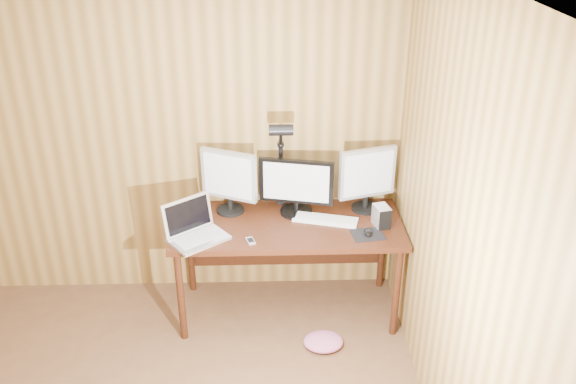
{
  "coord_description": "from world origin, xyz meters",
  "views": [
    {
      "loc": [
        0.81,
        -2.06,
        2.87
      ],
      "look_at": [
        0.93,
        1.58,
        1.02
      ],
      "focal_mm": 38.0,
      "sensor_mm": 36.0,
      "label": 1
    }
  ],
  "objects_px": {
    "desk": "(287,233)",
    "keyboard": "(325,219)",
    "monitor_left": "(229,180)",
    "phone": "(251,241)",
    "mouse": "(368,232)",
    "laptop": "(194,229)",
    "hard_drive": "(382,216)",
    "monitor_right": "(367,177)",
    "desk_lamp": "(281,152)",
    "monitor_center": "(296,186)",
    "speaker": "(366,194)"
  },
  "relations": [
    {
      "from": "monitor_center",
      "to": "mouse",
      "type": "distance_m",
      "value": 0.6
    },
    {
      "from": "phone",
      "to": "speaker",
      "type": "bearing_deg",
      "value": 14.4
    },
    {
      "from": "mouse",
      "to": "monitor_left",
      "type": "bearing_deg",
      "value": 162.54
    },
    {
      "from": "laptop",
      "to": "desk_lamp",
      "type": "height_order",
      "value": "desk_lamp"
    },
    {
      "from": "monitor_left",
      "to": "desk_lamp",
      "type": "distance_m",
      "value": 0.42
    },
    {
      "from": "mouse",
      "to": "desk",
      "type": "bearing_deg",
      "value": 158.75
    },
    {
      "from": "desk",
      "to": "monitor_right",
      "type": "height_order",
      "value": "monitor_right"
    },
    {
      "from": "keyboard",
      "to": "desk_lamp",
      "type": "xyz_separation_m",
      "value": [
        -0.31,
        0.19,
        0.44
      ]
    },
    {
      "from": "laptop",
      "to": "monitor_right",
      "type": "bearing_deg",
      "value": -21.28
    },
    {
      "from": "hard_drive",
      "to": "speaker",
      "type": "relative_size",
      "value": 1.24
    },
    {
      "from": "phone",
      "to": "laptop",
      "type": "bearing_deg",
      "value": 151.61
    },
    {
      "from": "monitor_left",
      "to": "phone",
      "type": "xyz_separation_m",
      "value": [
        0.15,
        -0.42,
        -0.25
      ]
    },
    {
      "from": "monitor_center",
      "to": "monitor_left",
      "type": "height_order",
      "value": "monitor_left"
    },
    {
      "from": "desk",
      "to": "laptop",
      "type": "relative_size",
      "value": 3.51
    },
    {
      "from": "keyboard",
      "to": "hard_drive",
      "type": "distance_m",
      "value": 0.39
    },
    {
      "from": "monitor_right",
      "to": "mouse",
      "type": "height_order",
      "value": "monitor_right"
    },
    {
      "from": "desk",
      "to": "monitor_right",
      "type": "xyz_separation_m",
      "value": [
        0.57,
        0.12,
        0.38
      ]
    },
    {
      "from": "laptop",
      "to": "monitor_left",
      "type": "bearing_deg",
      "value": 20.41
    },
    {
      "from": "mouse",
      "to": "speaker",
      "type": "xyz_separation_m",
      "value": [
        0.06,
        0.48,
        0.04
      ]
    },
    {
      "from": "monitor_left",
      "to": "monitor_right",
      "type": "xyz_separation_m",
      "value": [
        0.98,
        -0.0,
        0.0
      ]
    },
    {
      "from": "desk",
      "to": "desk_lamp",
      "type": "relative_size",
      "value": 2.22
    },
    {
      "from": "laptop",
      "to": "hard_drive",
      "type": "xyz_separation_m",
      "value": [
        1.27,
        0.11,
        0.01
      ]
    },
    {
      "from": "monitor_right",
      "to": "speaker",
      "type": "distance_m",
      "value": 0.23
    },
    {
      "from": "monitor_right",
      "to": "mouse",
      "type": "xyz_separation_m",
      "value": [
        -0.03,
        -0.36,
        -0.24
      ]
    },
    {
      "from": "desk",
      "to": "keyboard",
      "type": "relative_size",
      "value": 3.39
    },
    {
      "from": "monitor_center",
      "to": "hard_drive",
      "type": "xyz_separation_m",
      "value": [
        0.58,
        -0.2,
        -0.14
      ]
    },
    {
      "from": "desk",
      "to": "phone",
      "type": "relative_size",
      "value": 15.76
    },
    {
      "from": "hard_drive",
      "to": "desk_lamp",
      "type": "bearing_deg",
      "value": 144.71
    },
    {
      "from": "keyboard",
      "to": "desk_lamp",
      "type": "distance_m",
      "value": 0.57
    },
    {
      "from": "monitor_center",
      "to": "hard_drive",
      "type": "relative_size",
      "value": 3.41
    },
    {
      "from": "desk",
      "to": "mouse",
      "type": "bearing_deg",
      "value": -24.8
    },
    {
      "from": "desk",
      "to": "monitor_center",
      "type": "height_order",
      "value": "monitor_center"
    },
    {
      "from": "laptop",
      "to": "hard_drive",
      "type": "relative_size",
      "value": 2.97
    },
    {
      "from": "monitor_right",
      "to": "hard_drive",
      "type": "xyz_separation_m",
      "value": [
        0.07,
        -0.24,
        -0.18
      ]
    },
    {
      "from": "laptop",
      "to": "mouse",
      "type": "relative_size",
      "value": 4.46
    },
    {
      "from": "monitor_left",
      "to": "phone",
      "type": "bearing_deg",
      "value": -46.21
    },
    {
      "from": "monitor_right",
      "to": "laptop",
      "type": "distance_m",
      "value": 1.27
    },
    {
      "from": "desk",
      "to": "monitor_right",
      "type": "bearing_deg",
      "value": 11.42
    },
    {
      "from": "monitor_right",
      "to": "desk_lamp",
      "type": "relative_size",
      "value": 0.66
    },
    {
      "from": "monitor_right",
      "to": "desk_lamp",
      "type": "distance_m",
      "value": 0.64
    },
    {
      "from": "mouse",
      "to": "speaker",
      "type": "distance_m",
      "value": 0.48
    },
    {
      "from": "monitor_left",
      "to": "hard_drive",
      "type": "bearing_deg",
      "value": 10.8
    },
    {
      "from": "laptop",
      "to": "keyboard",
      "type": "height_order",
      "value": "laptop"
    },
    {
      "from": "keyboard",
      "to": "desk_lamp",
      "type": "height_order",
      "value": "desk_lamp"
    },
    {
      "from": "laptop",
      "to": "speaker",
      "type": "xyz_separation_m",
      "value": [
        1.22,
        0.47,
        -0.0
      ]
    },
    {
      "from": "monitor_left",
      "to": "desk",
      "type": "bearing_deg",
      "value": 7.98
    },
    {
      "from": "laptop",
      "to": "mouse",
      "type": "bearing_deg",
      "value": -38.13
    },
    {
      "from": "monitor_right",
      "to": "speaker",
      "type": "xyz_separation_m",
      "value": [
        0.02,
        0.12,
        -0.19
      ]
    },
    {
      "from": "laptop",
      "to": "keyboard",
      "type": "distance_m",
      "value": 0.92
    },
    {
      "from": "desk",
      "to": "hard_drive",
      "type": "distance_m",
      "value": 0.69
    }
  ]
}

